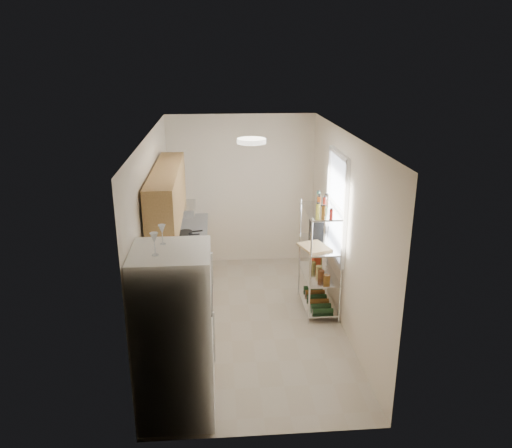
{
  "coord_description": "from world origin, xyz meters",
  "views": [
    {
      "loc": [
        -0.41,
        -6.13,
        3.55
      ],
      "look_at": [
        0.1,
        0.25,
        1.35
      ],
      "focal_mm": 35.0,
      "sensor_mm": 36.0,
      "label": 1
    }
  ],
  "objects_px": {
    "refrigerator": "(175,335)",
    "frying_pan_large": "(180,236)",
    "rice_cooker": "(176,254)",
    "cutting_board": "(314,247)",
    "espresso_machine": "(316,228)"
  },
  "relations": [
    {
      "from": "rice_cooker",
      "to": "frying_pan_large",
      "type": "bearing_deg",
      "value": 90.43
    },
    {
      "from": "refrigerator",
      "to": "frying_pan_large",
      "type": "bearing_deg",
      "value": 92.57
    },
    {
      "from": "frying_pan_large",
      "to": "cutting_board",
      "type": "height_order",
      "value": "cutting_board"
    },
    {
      "from": "cutting_board",
      "to": "espresso_machine",
      "type": "height_order",
      "value": "espresso_machine"
    },
    {
      "from": "frying_pan_large",
      "to": "espresso_machine",
      "type": "distance_m",
      "value": 2.06
    },
    {
      "from": "rice_cooker",
      "to": "cutting_board",
      "type": "relative_size",
      "value": 0.64
    },
    {
      "from": "refrigerator",
      "to": "rice_cooker",
      "type": "xyz_separation_m",
      "value": [
        -0.12,
        1.87,
        0.11
      ]
    },
    {
      "from": "rice_cooker",
      "to": "espresso_machine",
      "type": "height_order",
      "value": "espresso_machine"
    },
    {
      "from": "cutting_board",
      "to": "rice_cooker",
      "type": "bearing_deg",
      "value": -178.44
    },
    {
      "from": "refrigerator",
      "to": "espresso_machine",
      "type": "distance_m",
      "value": 3.0
    },
    {
      "from": "refrigerator",
      "to": "frying_pan_large",
      "type": "distance_m",
      "value": 2.81
    },
    {
      "from": "refrigerator",
      "to": "cutting_board",
      "type": "relative_size",
      "value": 4.21
    },
    {
      "from": "refrigerator",
      "to": "frying_pan_large",
      "type": "relative_size",
      "value": 6.91
    },
    {
      "from": "refrigerator",
      "to": "espresso_machine",
      "type": "bearing_deg",
      "value": 51.4
    },
    {
      "from": "refrigerator",
      "to": "frying_pan_large",
      "type": "height_order",
      "value": "refrigerator"
    }
  ]
}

